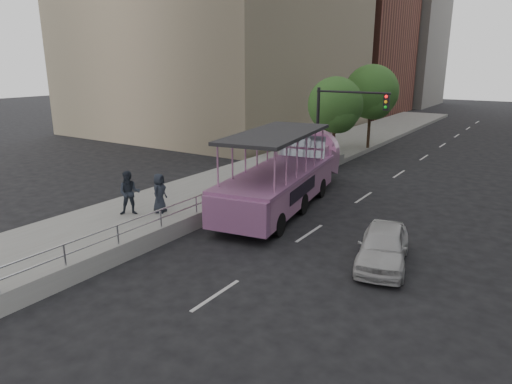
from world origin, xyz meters
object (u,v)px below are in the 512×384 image
at_px(parking_sign, 294,160).
at_px(duck_boat, 287,176).
at_px(car, 383,246).
at_px(street_tree_far, 372,94).
at_px(street_tree_near, 336,107).
at_px(pedestrian_far, 159,193).
at_px(traffic_signal, 337,119).
at_px(pedestrian_mid, 129,193).

bearing_deg(parking_sign, duck_boat, -68.93).
height_order(car, parking_sign, parking_sign).
relative_size(parking_sign, street_tree_far, 0.38).
relative_size(car, street_tree_near, 0.68).
height_order(pedestrian_far, street_tree_far, street_tree_far).
distance_m(pedestrian_far, traffic_signal, 11.26).
xyz_separation_m(duck_boat, street_tree_far, (-1.33, 14.90, 2.96)).
relative_size(car, parking_sign, 1.56).
height_order(pedestrian_mid, street_tree_near, street_tree_near).
distance_m(duck_boat, parking_sign, 2.57).
xyz_separation_m(car, street_tree_far, (-7.45, 19.17, 3.65)).
height_order(car, street_tree_near, street_tree_near).
bearing_deg(pedestrian_far, parking_sign, -34.54).
relative_size(duck_boat, street_tree_near, 1.96).
height_order(car, pedestrian_mid, pedestrian_mid).
bearing_deg(parking_sign, car, -43.38).
bearing_deg(street_tree_near, car, -59.85).
bearing_deg(street_tree_near, parking_sign, -84.63).
relative_size(pedestrian_mid, street_tree_far, 0.29).
distance_m(car, street_tree_near, 15.55).
bearing_deg(street_tree_near, pedestrian_far, -97.94).
height_order(parking_sign, street_tree_near, street_tree_near).
distance_m(pedestrian_mid, traffic_signal, 12.36).
xyz_separation_m(car, parking_sign, (-7.04, 6.65, 0.92)).
distance_m(pedestrian_mid, street_tree_near, 15.25).
distance_m(pedestrian_far, street_tree_near, 14.24).
height_order(duck_boat, street_tree_far, street_tree_far).
bearing_deg(duck_boat, pedestrian_far, -124.98).
bearing_deg(car, pedestrian_far, 170.90).
distance_m(traffic_signal, street_tree_near, 3.80).
bearing_deg(car, street_tree_far, 98.03).
distance_m(traffic_signal, street_tree_far, 9.57).
distance_m(duck_boat, street_tree_near, 9.37).
bearing_deg(car, street_tree_near, 106.94).
bearing_deg(parking_sign, pedestrian_mid, -112.18).
height_order(pedestrian_far, street_tree_near, street_tree_near).
relative_size(duck_boat, street_tree_far, 1.74).
distance_m(parking_sign, street_tree_near, 6.92).
xyz_separation_m(car, street_tree_near, (-7.65, 13.17, 3.16)).
bearing_deg(street_tree_far, parking_sign, -88.11).
distance_m(car, traffic_signal, 11.81).
xyz_separation_m(traffic_signal, street_tree_far, (-1.40, 9.43, 0.81)).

